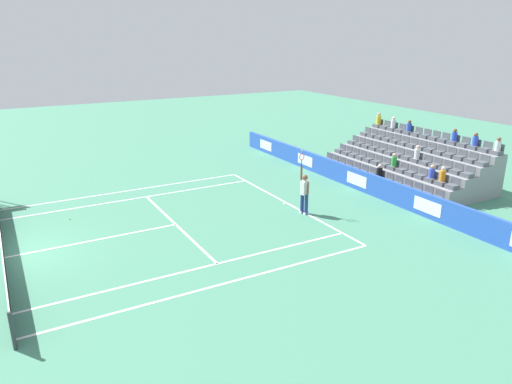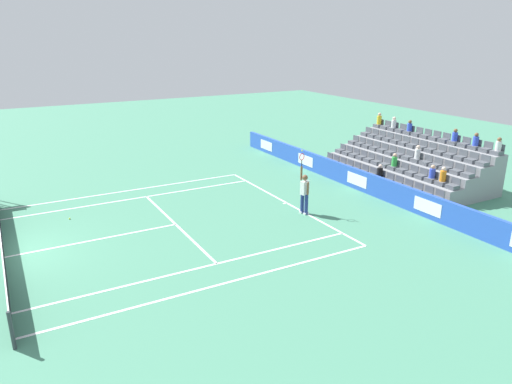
% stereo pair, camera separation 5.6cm
% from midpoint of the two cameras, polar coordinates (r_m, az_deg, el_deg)
% --- Properties ---
extents(ground_plane, '(80.00, 80.00, 0.00)m').
position_cam_midpoint_polar(ground_plane, '(19.24, -28.00, -6.97)').
color(ground_plane, '#47896B').
extents(line_baseline, '(10.97, 0.10, 0.01)m').
position_cam_midpoint_polar(line_baseline, '(22.42, 3.61, -1.31)').
color(line_baseline, white).
rests_on(line_baseline, ground).
extents(line_service, '(8.23, 0.10, 0.01)m').
position_cam_midpoint_polar(line_service, '(20.16, -9.67, -3.85)').
color(line_service, white).
rests_on(line_service, ground).
extents(line_centre_service, '(0.10, 6.40, 0.01)m').
position_cam_midpoint_polar(line_centre_service, '(19.44, -18.59, -5.43)').
color(line_centre_service, white).
rests_on(line_centre_service, ground).
extents(line_singles_sideline_left, '(0.10, 11.89, 0.01)m').
position_cam_midpoint_polar(line_singles_sideline_left, '(23.74, -14.10, -0.72)').
color(line_singles_sideline_left, white).
rests_on(line_singles_sideline_left, ground).
extents(line_singles_sideline_right, '(0.10, 11.89, 0.01)m').
position_cam_midpoint_polar(line_singles_sideline_right, '(16.50, -6.22, -8.88)').
color(line_singles_sideline_right, white).
rests_on(line_singles_sideline_right, ground).
extents(line_doubles_sideline_left, '(0.10, 11.89, 0.01)m').
position_cam_midpoint_polar(line_doubles_sideline_left, '(25.01, -14.95, 0.18)').
color(line_doubles_sideline_left, white).
rests_on(line_doubles_sideline_left, ground).
extents(line_doubles_sideline_right, '(0.10, 11.89, 0.01)m').
position_cam_midpoint_polar(line_doubles_sideline_right, '(15.39, -4.16, -10.94)').
color(line_doubles_sideline_right, white).
rests_on(line_doubles_sideline_right, ground).
extents(line_centre_mark, '(0.10, 0.20, 0.01)m').
position_cam_midpoint_polar(line_centre_mark, '(22.37, 3.40, -1.35)').
color(line_centre_mark, white).
rests_on(line_centre_mark, ground).
extents(sponsor_barrier, '(22.83, 0.22, 1.05)m').
position_cam_midpoint_polar(sponsor_barrier, '(24.77, 12.07, 1.48)').
color(sponsor_barrier, blue).
rests_on(sponsor_barrier, ground).
extents(tennis_net, '(11.97, 0.10, 1.07)m').
position_cam_midpoint_polar(tennis_net, '(19.05, -28.22, -5.62)').
color(tennis_net, '#33383D').
rests_on(tennis_net, ground).
extents(tennis_player, '(0.54, 0.41, 2.85)m').
position_cam_midpoint_polar(tennis_player, '(20.86, 5.74, -0.01)').
color(tennis_player, navy).
rests_on(tennis_player, ground).
extents(stadium_stand, '(8.68, 4.75, 3.01)m').
position_cam_midpoint_polar(stadium_stand, '(27.11, 17.85, 3.10)').
color(stadium_stand, gray).
rests_on(stadium_stand, ground).
extents(loose_tennis_ball, '(0.07, 0.07, 0.07)m').
position_cam_midpoint_polar(loose_tennis_ball, '(21.90, -21.51, -3.00)').
color(loose_tennis_ball, '#D1E533').
rests_on(loose_tennis_ball, ground).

